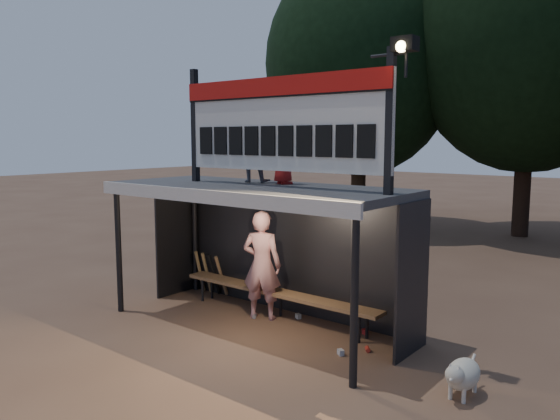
% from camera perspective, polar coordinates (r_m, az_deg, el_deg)
% --- Properties ---
extents(ground, '(80.00, 80.00, 0.00)m').
position_cam_1_polar(ground, '(9.15, -2.60, -12.03)').
color(ground, brown).
rests_on(ground, ground).
extents(player, '(0.79, 0.65, 1.86)m').
position_cam_1_polar(player, '(9.27, -1.91, -5.76)').
color(player, silver).
rests_on(player, ground).
extents(child_a, '(0.70, 0.62, 1.20)m').
position_cam_1_polar(child_a, '(9.22, -2.75, 6.64)').
color(child_a, slate).
rests_on(child_a, dugout_shelter).
extents(child_b, '(0.56, 0.51, 0.96)m').
position_cam_1_polar(child_b, '(8.86, 0.33, 5.84)').
color(child_b, '#B01C1B').
rests_on(child_b, dugout_shelter).
extents(dugout_shelter, '(5.10, 2.08, 2.32)m').
position_cam_1_polar(dugout_shelter, '(8.89, -1.64, -0.34)').
color(dugout_shelter, '#3A3A3C').
rests_on(dugout_shelter, ground).
extents(scoreboard_assembly, '(4.10, 0.27, 1.99)m').
position_cam_1_polar(scoreboard_assembly, '(8.26, 0.16, 9.34)').
color(scoreboard_assembly, black).
rests_on(scoreboard_assembly, dugout_shelter).
extents(bench, '(4.00, 0.35, 0.48)m').
position_cam_1_polar(bench, '(9.42, -0.38, -8.69)').
color(bench, olive).
rests_on(bench, ground).
extents(tree_left, '(6.46, 6.46, 9.27)m').
position_cam_1_polar(tree_left, '(19.27, 8.41, 14.74)').
color(tree_left, '#312116').
rests_on(tree_left, ground).
extents(tree_mid, '(7.22, 7.22, 10.36)m').
position_cam_1_polar(tree_mid, '(18.83, 24.75, 16.33)').
color(tree_mid, black).
rests_on(tree_mid, ground).
extents(dog, '(0.36, 0.81, 0.49)m').
position_cam_1_polar(dog, '(7.09, 18.50, -15.98)').
color(dog, beige).
rests_on(dog, ground).
extents(bats, '(0.67, 0.35, 0.84)m').
position_cam_1_polar(bats, '(10.85, -7.29, -6.58)').
color(bats, olive).
rests_on(bats, ground).
extents(litter, '(2.38, 1.06, 0.08)m').
position_cam_1_polar(litter, '(8.81, 4.51, -12.58)').
color(litter, red).
rests_on(litter, ground).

